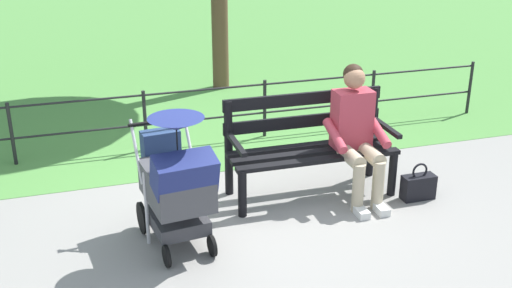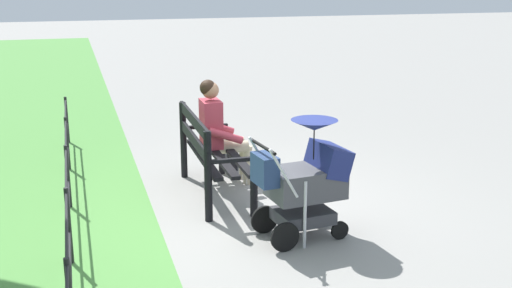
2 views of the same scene
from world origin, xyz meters
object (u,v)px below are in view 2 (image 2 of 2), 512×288
object	(u,v)px
handbag	(229,159)
stroller	(306,178)
person_on_bench	(220,129)
park_bench	(209,151)

from	to	relation	value
handbag	stroller	bearing A→B (deg)	3.83
person_on_bench	handbag	distance (m)	0.83
person_on_bench	handbag	size ratio (longest dim) A/B	3.45
person_on_bench	park_bench	bearing A→B (deg)	-30.16
person_on_bench	handbag	world-z (taller)	person_on_bench
park_bench	stroller	distance (m)	1.53
handbag	park_bench	bearing A→B (deg)	-26.57
park_bench	stroller	world-z (taller)	stroller
person_on_bench	handbag	bearing A→B (deg)	156.01
park_bench	handbag	world-z (taller)	park_bench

